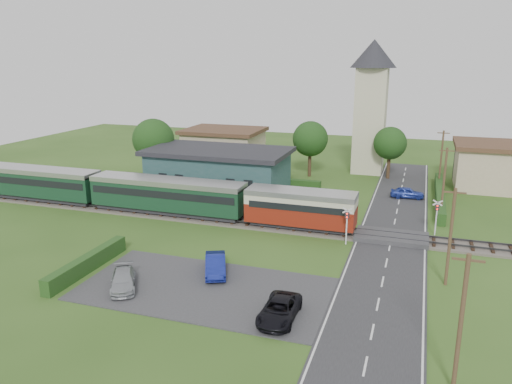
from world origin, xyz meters
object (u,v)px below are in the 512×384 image
(car_park_silver, at_px, (123,280))
(church_tower, at_px, (371,97))
(car_park_dark, at_px, (279,310))
(car_on_road, at_px, (407,193))
(pedestrian_near, at_px, (243,198))
(car_park_blue, at_px, (215,265))
(pedestrian_far, at_px, (140,192))
(train, at_px, (139,192))
(equipment_hut, at_px, (131,186))
(station_building, at_px, (219,171))
(crossing_signal_far, at_px, (437,212))
(house_east, at_px, (491,165))
(house_west, at_px, (224,148))
(crossing_signal_near, at_px, (347,220))

(car_park_silver, bearing_deg, church_tower, 43.56)
(car_park_silver, height_order, car_park_dark, car_park_dark)
(church_tower, bearing_deg, car_on_road, -64.33)
(car_on_road, xyz_separation_m, pedestrian_near, (-15.83, -10.40, 0.75))
(church_tower, xyz_separation_m, car_park_silver, (-11.80, -41.72, -9.56))
(car_park_blue, xyz_separation_m, pedestrian_far, (-15.08, 14.52, 0.43))
(train, relative_size, pedestrian_far, 28.94)
(equipment_hut, distance_m, car_park_silver, 22.01)
(station_building, distance_m, pedestrian_far, 9.18)
(church_tower, height_order, crossing_signal_far, church_tower)
(house_east, bearing_deg, car_park_dark, -112.00)
(house_west, distance_m, car_park_silver, 39.63)
(house_east, relative_size, car_park_blue, 2.13)
(crossing_signal_far, xyz_separation_m, car_park_blue, (-15.33, -13.89, -1.38))
(train, relative_size, crossing_signal_near, 13.18)
(crossing_signal_near, height_order, car_on_road, crossing_signal_near)
(crossing_signal_far, bearing_deg, car_on_road, 103.71)
(train, xyz_separation_m, crossing_signal_far, (28.54, 2.39, -0.04))
(house_east, relative_size, car_park_silver, 2.19)
(station_building, xyz_separation_m, crossing_signal_far, (23.60, -6.60, -0.55))
(crossing_signal_far, relative_size, car_park_silver, 0.82)
(equipment_hut, bearing_deg, train, -46.31)
(equipment_hut, xyz_separation_m, pedestrian_far, (1.19, -0.18, -0.55))
(equipment_hut, height_order, house_east, house_east)
(house_east, bearing_deg, church_tower, 165.07)
(equipment_hut, xyz_separation_m, car_park_dark, (22.50, -19.57, -1.05))
(station_building, relative_size, car_park_blue, 3.87)
(pedestrian_far, bearing_deg, crossing_signal_far, -79.09)
(equipment_hut, xyz_separation_m, pedestrian_near, (12.94, 0.40, -0.33))
(car_park_blue, height_order, car_park_silver, car_park_blue)
(car_park_silver, height_order, pedestrian_near, pedestrian_near)
(train, xyz_separation_m, car_on_road, (25.71, 13.99, -1.51))
(church_tower, distance_m, car_park_dark, 43.43)
(pedestrian_near, height_order, pedestrian_far, pedestrian_near)
(equipment_hut, distance_m, station_building, 9.92)
(equipment_hut, height_order, car_park_dark, equipment_hut)
(pedestrian_far, bearing_deg, car_on_road, -56.22)
(church_tower, height_order, house_east, church_tower)
(car_park_silver, xyz_separation_m, pedestrian_near, (1.74, 19.31, 0.76))
(car_park_silver, xyz_separation_m, car_park_dark, (11.30, -0.65, 0.03))
(crossing_signal_near, bearing_deg, pedestrian_far, 166.84)
(house_west, relative_size, house_east, 1.23)
(station_building, distance_m, train, 10.28)
(station_building, bearing_deg, car_on_road, 13.53)
(station_building, relative_size, pedestrian_far, 10.72)
(church_tower, relative_size, car_on_road, 4.82)
(station_building, xyz_separation_m, pedestrian_near, (4.94, -5.40, -1.27))
(house_east, relative_size, crossing_signal_far, 2.69)
(car_park_dark, xyz_separation_m, pedestrian_far, (-21.31, 19.39, 0.50))
(equipment_hut, relative_size, crossing_signal_far, 0.78)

